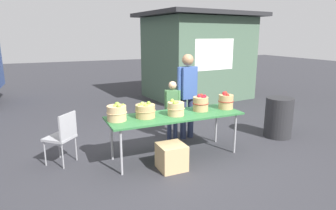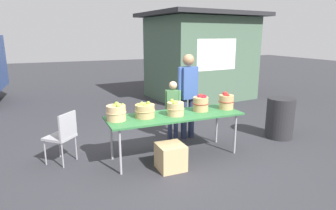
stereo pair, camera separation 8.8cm
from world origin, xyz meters
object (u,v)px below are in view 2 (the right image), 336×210
at_px(apple_basket_red_1, 226,101).
at_px(folding_chair, 63,134).
at_px(apple_basket_green_2, 175,108).
at_px(trash_barrel, 280,118).
at_px(apple_basket_green_0, 116,112).
at_px(child_customer, 173,106).
at_px(market_table, 175,117).
at_px(apple_basket_green_1, 145,110).
at_px(produce_crate, 171,157).
at_px(apple_basket_red_0, 201,103).
at_px(vendor_adult, 188,90).

xyz_separation_m(apple_basket_red_1, folding_chair, (-2.79, 0.46, -0.38)).
relative_size(apple_basket_green_2, trash_barrel, 0.36).
distance_m(apple_basket_green_0, child_customer, 1.47).
bearing_deg(market_table, apple_basket_green_1, 174.73).
relative_size(apple_basket_red_1, produce_crate, 0.76).
xyz_separation_m(apple_basket_green_1, child_customer, (0.82, 0.71, -0.16)).
bearing_deg(apple_basket_green_1, apple_basket_red_0, 0.31).
height_order(apple_basket_green_1, trash_barrel, apple_basket_green_1).
bearing_deg(vendor_adult, apple_basket_green_1, 28.72).
bearing_deg(apple_basket_red_0, trash_barrel, -0.27).
bearing_deg(folding_chair, trash_barrel, 126.92).
height_order(apple_basket_red_1, produce_crate, apple_basket_red_1).
distance_m(child_customer, folding_chair, 2.11).
distance_m(market_table, apple_basket_red_1, 1.03).
xyz_separation_m(child_customer, folding_chair, (-2.08, -0.30, -0.19)).
distance_m(apple_basket_green_2, apple_basket_red_0, 0.54).
xyz_separation_m(apple_basket_red_1, produce_crate, (-1.28, -0.43, -0.69)).
bearing_deg(folding_chair, market_table, 118.08).
distance_m(apple_basket_red_1, produce_crate, 1.52).
relative_size(apple_basket_red_1, child_customer, 0.26).
distance_m(folding_chair, produce_crate, 1.78).
distance_m(apple_basket_red_0, child_customer, 0.76).
bearing_deg(apple_basket_green_1, folding_chair, 161.78).
xyz_separation_m(market_table, vendor_adult, (0.62, 0.75, 0.29)).
distance_m(apple_basket_red_1, child_customer, 1.06).
xyz_separation_m(apple_basket_green_2, apple_basket_red_1, (1.03, 0.04, 0.02)).
bearing_deg(produce_crate, apple_basket_green_0, 145.75).
distance_m(apple_basket_green_1, child_customer, 1.10).
relative_size(apple_basket_green_1, folding_chair, 0.39).
height_order(vendor_adult, produce_crate, vendor_adult).
xyz_separation_m(apple_basket_red_0, folding_chair, (-2.30, 0.41, -0.38)).
bearing_deg(apple_basket_red_1, produce_crate, -161.51).
bearing_deg(vendor_adult, apple_basket_green_2, 48.46).
height_order(market_table, produce_crate, market_table).
height_order(apple_basket_green_2, apple_basket_red_1, apple_basket_red_1).
bearing_deg(produce_crate, vendor_adult, 53.03).
height_order(apple_basket_green_0, vendor_adult, vendor_adult).
xyz_separation_m(market_table, apple_basket_green_0, (-0.98, 0.06, 0.17)).
bearing_deg(produce_crate, apple_basket_red_0, 31.51).
relative_size(apple_basket_green_1, child_customer, 0.28).
distance_m(vendor_adult, child_customer, 0.44).
bearing_deg(apple_basket_green_0, child_customer, 28.59).
xyz_separation_m(apple_basket_green_0, apple_basket_green_1, (0.46, -0.01, -0.01)).
relative_size(apple_basket_green_1, trash_barrel, 0.41).
bearing_deg(trash_barrel, apple_basket_red_0, 179.73).
bearing_deg(vendor_adult, produce_crate, 50.11).
relative_size(vendor_adult, folding_chair, 1.98).
xyz_separation_m(apple_basket_green_0, apple_basket_red_0, (1.50, -0.01, 0.01)).
distance_m(market_table, trash_barrel, 2.39).
bearing_deg(apple_basket_red_1, child_customer, 133.25).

